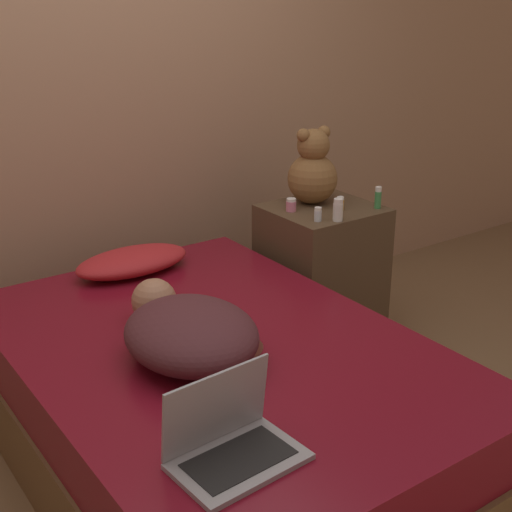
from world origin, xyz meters
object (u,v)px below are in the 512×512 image
(laptop, at_px, (230,441))
(bottle_clear, at_px, (318,214))
(person_lying, at_px, (188,330))
(bottle_green, at_px, (378,198))
(bottle_amber, at_px, (340,204))
(pillow, at_px, (132,261))
(teddy_bear, at_px, (313,171))
(bottle_pink, at_px, (291,205))
(bottle_white, at_px, (338,210))

(laptop, bearing_deg, bottle_clear, 37.67)
(person_lying, height_order, bottle_clear, bottle_clear)
(person_lying, distance_m, bottle_green, 1.36)
(bottle_green, relative_size, bottle_amber, 1.65)
(person_lying, distance_m, bottle_amber, 1.24)
(bottle_clear, xyz_separation_m, bottle_amber, (0.19, 0.07, 0.00))
(pillow, distance_m, bottle_green, 1.18)
(teddy_bear, relative_size, bottle_green, 3.51)
(bottle_pink, bearing_deg, bottle_white, -70.99)
(pillow, xyz_separation_m, bottle_clear, (0.75, -0.34, 0.16))
(pillow, xyz_separation_m, bottle_pink, (0.75, -0.16, 0.16))
(person_lying, height_order, bottle_white, bottle_white)
(teddy_bear, xyz_separation_m, bottle_amber, (0.03, -0.17, -0.13))
(laptop, bearing_deg, teddy_bear, 39.98)
(laptop, distance_m, bottle_amber, 1.69)
(pillow, bearing_deg, person_lying, -102.56)
(bottle_white, distance_m, bottle_amber, 0.17)
(bottle_pink, relative_size, bottle_white, 0.59)
(pillow, height_order, bottle_green, bottle_green)
(bottle_pink, xyz_separation_m, bottle_white, (0.08, -0.24, 0.02))
(bottle_green, bearing_deg, bottle_pink, 150.77)
(bottle_pink, xyz_separation_m, bottle_clear, (0.01, -0.19, 0.00))
(person_lying, xyz_separation_m, bottle_white, (1.00, 0.39, 0.14))
(person_lying, relative_size, teddy_bear, 1.88)
(pillow, bearing_deg, teddy_bear, -6.87)
(laptop, xyz_separation_m, bottle_white, (1.20, 0.94, 0.18))
(bottle_white, bearing_deg, teddy_bear, 73.70)
(pillow, relative_size, person_lying, 0.74)
(bottle_green, bearing_deg, laptop, -146.62)
(teddy_bear, bearing_deg, person_lying, -148.28)
(bottle_amber, bearing_deg, pillow, 163.71)
(teddy_bear, bearing_deg, bottle_clear, -124.04)
(laptop, xyz_separation_m, bottle_clear, (1.12, 0.99, 0.16))
(pillow, xyz_separation_m, laptop, (-0.37, -1.33, 0.00))
(bottle_pink, relative_size, bottle_green, 0.58)
(pillow, relative_size, bottle_pink, 8.43)
(laptop, xyz_separation_m, bottle_pink, (1.12, 1.17, 0.16))
(pillow, height_order, laptop, laptop)
(bottle_amber, bearing_deg, bottle_white, -135.38)
(bottle_green, distance_m, bottle_white, 0.28)
(bottle_pink, relative_size, bottle_amber, 0.95)
(pillow, distance_m, bottle_white, 0.94)
(pillow, height_order, person_lying, person_lying)
(person_lying, distance_m, bottle_clear, 1.03)
(teddy_bear, bearing_deg, bottle_amber, -78.24)
(laptop, distance_m, bottle_white, 1.53)
(bottle_pink, height_order, bottle_amber, bottle_amber)
(laptop, height_order, teddy_bear, teddy_bear)
(pillow, relative_size, bottle_amber, 8.00)
(teddy_bear, relative_size, bottle_white, 3.60)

